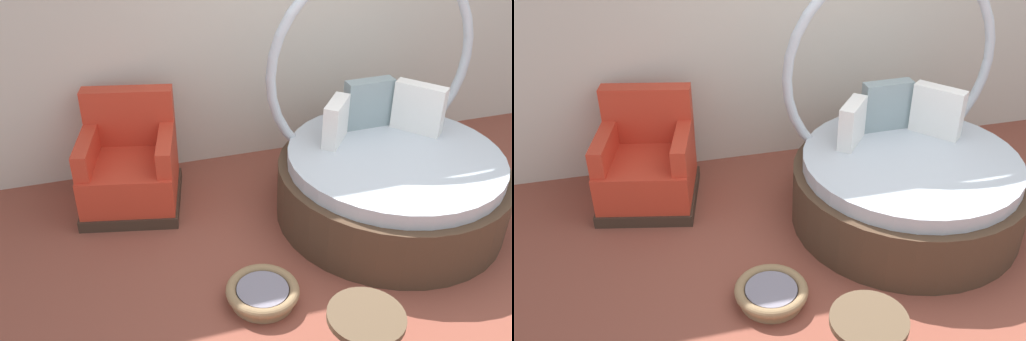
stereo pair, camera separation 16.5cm
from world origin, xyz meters
TOP-DOWN VIEW (x-y plane):
  - ground_plane at (0.00, 0.00)m, footprint 8.00×8.00m
  - round_daybed at (0.25, 0.71)m, footprint 1.85×1.85m
  - red_armchair at (-1.76, 1.47)m, footprint 0.95×0.95m
  - pet_basket at (-1.05, -0.02)m, footprint 0.51×0.51m
  - side_table at (-0.70, -0.80)m, footprint 0.44×0.44m

SIDE VIEW (x-z plane):
  - ground_plane at x=0.00m, z-range -0.02..0.00m
  - pet_basket at x=-1.05m, z-range 0.01..0.14m
  - red_armchair at x=-1.76m, z-range -0.14..0.80m
  - round_daybed at x=0.25m, z-range -0.62..1.43m
  - side_table at x=-0.70m, z-range 0.17..0.69m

